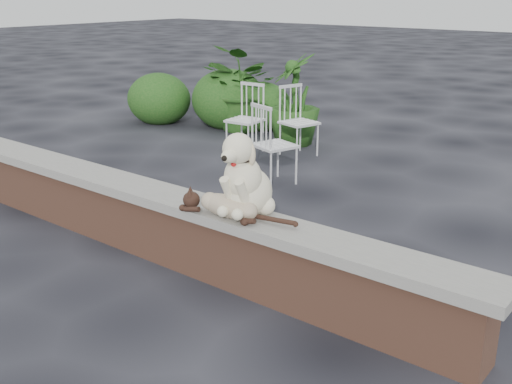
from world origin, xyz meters
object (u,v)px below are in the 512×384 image
Objects in this scene: cat at (227,205)px; potted_plant_a at (244,88)px; dog at (249,172)px; potted_plant_b at (294,99)px; chair_e at (299,121)px; chair_c at (275,144)px; chair_b at (245,119)px.

potted_plant_a reaches higher than cat.
potted_plant_b is at bearing 113.83° from dog.
chair_e reaches higher than cat.
dog is at bearing -59.13° from potted_plant_b.
potted_plant_a is at bearing 80.89° from chair_e.
dog reaches higher than chair_c.
potted_plant_b reaches higher than chair_e.
potted_plant_a is at bearing 124.94° from chair_b.
chair_b is (-1.16, 0.87, 0.00)m from chair_c.
chair_b is at bearing 120.74° from cat.
cat is at bearing -125.12° from dog.
dog is at bearing 54.88° from cat.
chair_c is at bearing -41.57° from chair_b.
cat is at bearing -137.61° from chair_e.
chair_c is 0.69× the size of potted_plant_a.
chair_c is (-1.31, 2.33, -0.20)m from cat.
cat is at bearing -51.71° from potted_plant_a.
dog is at bearing -50.03° from potted_plant_a.
chair_b is (-2.47, 3.19, -0.20)m from cat.
dog is 0.69× the size of chair_c.
chair_c is 1.00× the size of chair_e.
potted_plant_a reaches higher than chair_b.
potted_plant_a is (-3.41, 4.07, -0.23)m from dog.
cat is at bearing -60.95° from potted_plant_b.
dog is at bearing 139.85° from chair_c.
chair_e and chair_b have the same top height.
potted_plant_b is (0.25, 0.82, 0.18)m from chair_b.
chair_c is at bearing -43.16° from potted_plant_a.
potted_plant_b reaches higher than cat.
potted_plant_a is at bearing 122.93° from dog.
chair_c reaches higher than cat.
chair_c and chair_b have the same top height.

